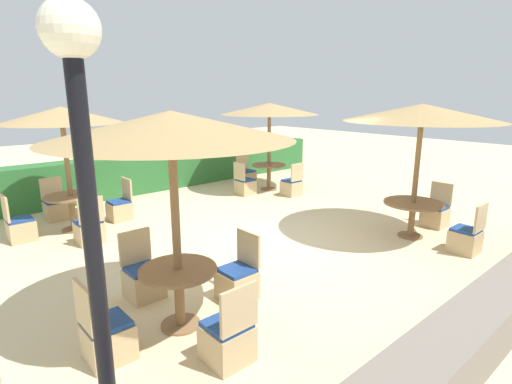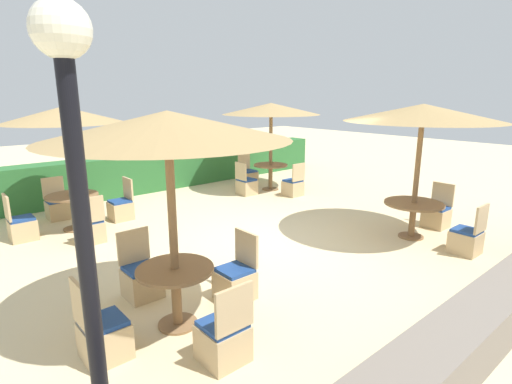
{
  "view_description": "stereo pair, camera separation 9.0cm",
  "coord_description": "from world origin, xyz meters",
  "px_view_note": "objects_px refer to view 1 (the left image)",
  "views": [
    {
      "loc": [
        -5.01,
        -5.05,
        2.77
      ],
      "look_at": [
        0.0,
        0.6,
        0.9
      ],
      "focal_mm": 28.0,
      "sensor_mm": 36.0,
      "label": 1
    },
    {
      "loc": [
        -4.94,
        -5.11,
        2.77
      ],
      "look_at": [
        0.0,
        0.6,
        0.9
      ],
      "focal_mm": 28.0,
      "sensor_mm": 36.0,
      "label": 2
    }
  ],
  "objects_px": {
    "patio_chair_front_right_east": "(435,214)",
    "patio_chair_back_left_south": "(90,230)",
    "patio_chair_back_right_south": "(292,186)",
    "patio_chair_front_right_south": "(466,239)",
    "patio_chair_back_right_north": "(246,176)",
    "parasol_front_right": "(422,113)",
    "round_table_front_right": "(413,209)",
    "patio_chair_back_right_west": "(245,185)",
    "parasol_back_left": "(61,116)",
    "patio_chair_front_left_south": "(228,339)",
    "round_table_back_right": "(269,170)",
    "parasol_front_left": "(171,127)",
    "patio_chair_front_left_west": "(107,337)",
    "round_table_back_left": "(72,203)",
    "patio_chair_back_left_west": "(20,228)",
    "patio_chair_back_left_north": "(56,208)",
    "parasol_back_right": "(269,109)",
    "round_table_front_left": "(179,283)",
    "lamp_post": "(84,161)",
    "patio_chair_front_left_east": "(238,280)",
    "patio_chair_back_left_east": "(120,209)",
    "patio_chair_front_left_north": "(143,279)"
  },
  "relations": [
    {
      "from": "patio_chair_back_right_south",
      "to": "parasol_front_right",
      "type": "distance_m",
      "value": 4.44
    },
    {
      "from": "lamp_post",
      "to": "patio_chair_back_right_west",
      "type": "height_order",
      "value": "lamp_post"
    },
    {
      "from": "patio_chair_front_left_west",
      "to": "patio_chair_back_right_north",
      "type": "bearing_deg",
      "value": 129.89
    },
    {
      "from": "patio_chair_front_left_south",
      "to": "patio_chair_back_left_west",
      "type": "height_order",
      "value": "same"
    },
    {
      "from": "round_table_front_right",
      "to": "patio_chair_back_left_east",
      "type": "height_order",
      "value": "patio_chair_back_left_east"
    },
    {
      "from": "patio_chair_front_right_south",
      "to": "round_table_back_left",
      "type": "distance_m",
      "value": 7.63
    },
    {
      "from": "patio_chair_front_left_east",
      "to": "patio_chair_back_left_east",
      "type": "height_order",
      "value": "same"
    },
    {
      "from": "patio_chair_back_right_west",
      "to": "parasol_back_left",
      "type": "bearing_deg",
      "value": -90.69
    },
    {
      "from": "patio_chair_front_left_east",
      "to": "round_table_back_left",
      "type": "distance_m",
      "value": 4.55
    },
    {
      "from": "patio_chair_front_right_east",
      "to": "patio_chair_back_left_south",
      "type": "relative_size",
      "value": 1.0
    },
    {
      "from": "patio_chair_back_right_south",
      "to": "parasol_front_right",
      "type": "bearing_deg",
      "value": -99.21
    },
    {
      "from": "round_table_front_right",
      "to": "patio_chair_back_right_north",
      "type": "bearing_deg",
      "value": 84.22
    },
    {
      "from": "patio_chair_back_right_west",
      "to": "patio_chair_front_left_east",
      "type": "height_order",
      "value": "same"
    },
    {
      "from": "patio_chair_front_left_south",
      "to": "parasol_front_right",
      "type": "relative_size",
      "value": 0.32
    },
    {
      "from": "round_table_front_right",
      "to": "patio_chair_back_left_south",
      "type": "distance_m",
      "value": 6.24
    },
    {
      "from": "patio_chair_back_right_west",
      "to": "parasol_back_left",
      "type": "distance_m",
      "value": 5.05
    },
    {
      "from": "lamp_post",
      "to": "patio_chair_front_left_west",
      "type": "relative_size",
      "value": 3.57
    },
    {
      "from": "lamp_post",
      "to": "patio_chair_front_right_east",
      "type": "distance_m",
      "value": 7.76
    },
    {
      "from": "lamp_post",
      "to": "patio_chair_front_right_south",
      "type": "distance_m",
      "value": 6.72
    },
    {
      "from": "patio_chair_back_right_south",
      "to": "patio_chair_front_right_south",
      "type": "distance_m",
      "value": 4.94
    },
    {
      "from": "patio_chair_back_right_north",
      "to": "round_table_front_right",
      "type": "distance_m",
      "value": 5.8
    },
    {
      "from": "parasol_front_left",
      "to": "patio_chair_back_left_south",
      "type": "distance_m",
      "value": 4.17
    },
    {
      "from": "parasol_front_left",
      "to": "patio_chair_front_left_south",
      "type": "xyz_separation_m",
      "value": [
        0.03,
        -0.92,
        -2.16
      ]
    },
    {
      "from": "patio_chair_back_right_west",
      "to": "patio_chair_back_left_north",
      "type": "relative_size",
      "value": 1.0
    },
    {
      "from": "patio_chair_back_right_south",
      "to": "parasol_back_left",
      "type": "relative_size",
      "value": 0.37
    },
    {
      "from": "patio_chair_front_left_north",
      "to": "round_table_back_left",
      "type": "relative_size",
      "value": 0.9
    },
    {
      "from": "round_table_back_right",
      "to": "parasol_front_left",
      "type": "distance_m",
      "value": 7.5
    },
    {
      "from": "parasol_front_left",
      "to": "patio_chair_front_left_south",
      "type": "height_order",
      "value": "parasol_front_left"
    },
    {
      "from": "round_table_back_right",
      "to": "patio_chair_front_left_west",
      "type": "relative_size",
      "value": 1.07
    },
    {
      "from": "parasol_front_left",
      "to": "patio_chair_front_right_east",
      "type": "height_order",
      "value": "parasol_front_left"
    },
    {
      "from": "patio_chair_back_right_north",
      "to": "patio_chair_front_left_east",
      "type": "height_order",
      "value": "same"
    },
    {
      "from": "round_table_front_left",
      "to": "parasol_back_left",
      "type": "height_order",
      "value": "parasol_back_left"
    },
    {
      "from": "lamp_post",
      "to": "patio_chair_front_left_east",
      "type": "distance_m",
      "value": 3.39
    },
    {
      "from": "patio_chair_front_right_south",
      "to": "patio_chair_back_left_south",
      "type": "bearing_deg",
      "value": 134.56
    },
    {
      "from": "patio_chair_back_right_north",
      "to": "patio_chair_front_right_south",
      "type": "height_order",
      "value": "same"
    },
    {
      "from": "patio_chair_back_right_south",
      "to": "patio_chair_front_left_east",
      "type": "distance_m",
      "value": 5.88
    },
    {
      "from": "patio_chair_front_right_south",
      "to": "round_table_back_left",
      "type": "height_order",
      "value": "patio_chair_front_right_south"
    },
    {
      "from": "round_table_front_right",
      "to": "round_table_back_left",
      "type": "relative_size",
      "value": 1.09
    },
    {
      "from": "parasol_back_right",
      "to": "round_table_front_right",
      "type": "height_order",
      "value": "parasol_back_right"
    },
    {
      "from": "round_table_back_right",
      "to": "parasol_back_left",
      "type": "xyz_separation_m",
      "value": [
        -5.52,
        0.05,
        1.77
      ]
    },
    {
      "from": "round_table_front_left",
      "to": "patio_chair_front_right_east",
      "type": "bearing_deg",
      "value": -3.09
    },
    {
      "from": "patio_chair_front_left_north",
      "to": "patio_chair_back_left_south",
      "type": "distance_m",
      "value": 2.61
    },
    {
      "from": "patio_chair_front_left_east",
      "to": "round_table_front_right",
      "type": "relative_size",
      "value": 0.83
    },
    {
      "from": "patio_chair_front_left_south",
      "to": "parasol_front_right",
      "type": "height_order",
      "value": "parasol_front_right"
    },
    {
      "from": "parasol_back_right",
      "to": "patio_chair_back_left_north",
      "type": "distance_m",
      "value": 6.04
    },
    {
      "from": "patio_chair_back_right_north",
      "to": "parasol_front_right",
      "type": "height_order",
      "value": "parasol_front_right"
    },
    {
      "from": "round_table_back_left",
      "to": "patio_chair_front_left_west",
      "type": "bearing_deg",
      "value": -103.61
    },
    {
      "from": "patio_chair_back_left_west",
      "to": "patio_chair_back_left_north",
      "type": "distance_m",
      "value": 1.37
    },
    {
      "from": "round_table_back_left",
      "to": "patio_chair_front_right_east",
      "type": "bearing_deg",
      "value": -39.66
    },
    {
      "from": "round_table_front_left",
      "to": "patio_chair_front_right_east",
      "type": "height_order",
      "value": "patio_chair_front_right_east"
    }
  ]
}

